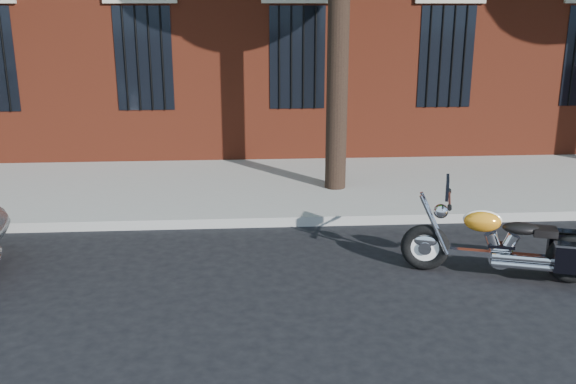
{
  "coord_description": "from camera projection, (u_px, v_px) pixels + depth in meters",
  "views": [
    {
      "loc": [
        -1.03,
        -7.81,
        3.25
      ],
      "look_at": [
        -0.46,
        0.8,
        0.7
      ],
      "focal_mm": 40.0,
      "sensor_mm": 36.0,
      "label": 1
    }
  ],
  "objects": [
    {
      "name": "motorcycle",
      "position": [
        508.0,
        246.0,
        7.78
      ],
      "size": [
        2.26,
        1.16,
        1.23
      ],
      "rotation": [
        0.0,
        0.0,
        -0.3
      ],
      "color": "black",
      "rests_on": "ground"
    },
    {
      "name": "sidewalk",
      "position": [
        305.0,
        186.0,
        11.56
      ],
      "size": [
        40.0,
        3.6,
        0.15
      ],
      "primitive_type": "cube",
      "color": "gray",
      "rests_on": "ground"
    },
    {
      "name": "curb",
      "position": [
        316.0,
        220.0,
        9.76
      ],
      "size": [
        40.0,
        0.16,
        0.15
      ],
      "primitive_type": "cube",
      "color": "gray",
      "rests_on": "ground"
    },
    {
      "name": "ground",
      "position": [
        327.0,
        259.0,
        8.46
      ],
      "size": [
        120.0,
        120.0,
        0.0
      ],
      "primitive_type": "plane",
      "color": "black",
      "rests_on": "ground"
    }
  ]
}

